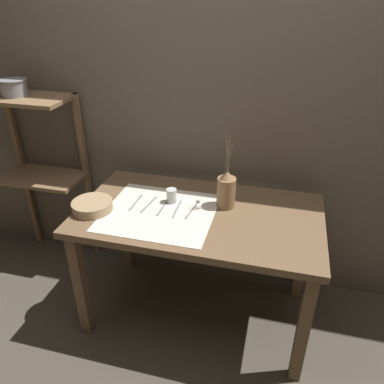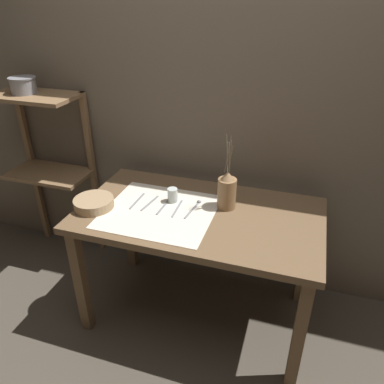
% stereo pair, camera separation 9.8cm
% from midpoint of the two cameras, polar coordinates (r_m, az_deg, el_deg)
% --- Properties ---
extents(ground_plane, '(12.00, 12.00, 0.00)m').
position_cam_midpoint_polar(ground_plane, '(2.54, -0.24, -17.67)').
color(ground_plane, '#473F35').
extents(stone_wall_back, '(7.00, 0.06, 2.40)m').
position_cam_midpoint_polar(stone_wall_back, '(2.31, 2.86, 12.73)').
color(stone_wall_back, brown).
rests_on(stone_wall_back, ground_plane).
extents(wooden_table, '(1.34, 0.75, 0.75)m').
position_cam_midpoint_polar(wooden_table, '(2.11, -0.28, -5.31)').
color(wooden_table, brown).
rests_on(wooden_table, ground_plane).
extents(wooden_shelf_unit, '(0.56, 0.32, 1.24)m').
position_cam_midpoint_polar(wooden_shelf_unit, '(2.76, -23.10, 5.81)').
color(wooden_shelf_unit, brown).
rests_on(wooden_shelf_unit, ground_plane).
extents(linen_cloth, '(0.60, 0.54, 0.00)m').
position_cam_midpoint_polar(linen_cloth, '(2.07, -6.33, -3.07)').
color(linen_cloth, beige).
rests_on(linen_cloth, wooden_table).
extents(pitcher_with_flowers, '(0.10, 0.10, 0.42)m').
position_cam_midpoint_polar(pitcher_with_flowers, '(2.06, 3.89, 0.27)').
color(pitcher_with_flowers, olive).
rests_on(pitcher_with_flowers, wooden_table).
extents(wooden_bowl, '(0.22, 0.22, 0.05)m').
position_cam_midpoint_polar(wooden_bowl, '(2.14, -16.22, -2.06)').
color(wooden_bowl, '#9E7F5B').
rests_on(wooden_bowl, wooden_table).
extents(glass_tumbler_near, '(0.06, 0.06, 0.08)m').
position_cam_midpoint_polar(glass_tumbler_near, '(2.13, -4.45, -0.58)').
color(glass_tumbler_near, '#B7C1BC').
rests_on(glass_tumbler_near, wooden_table).
extents(knife_center, '(0.01, 0.19, 0.00)m').
position_cam_midpoint_polar(knife_center, '(2.16, -9.89, -1.66)').
color(knife_center, gray).
rests_on(knife_center, wooden_table).
extents(fork_inner, '(0.04, 0.19, 0.00)m').
position_cam_midpoint_polar(fork_inner, '(2.14, -7.87, -1.88)').
color(fork_inner, gray).
rests_on(fork_inner, wooden_table).
extents(spoon_outer, '(0.03, 0.20, 0.02)m').
position_cam_midpoint_polar(spoon_outer, '(2.14, -5.21, -1.57)').
color(spoon_outer, gray).
rests_on(spoon_outer, wooden_table).
extents(fork_outer, '(0.02, 0.19, 0.00)m').
position_cam_midpoint_polar(fork_outer, '(2.08, -3.66, -2.61)').
color(fork_outer, gray).
rests_on(fork_outer, wooden_table).
extents(spoon_inner, '(0.04, 0.20, 0.02)m').
position_cam_midpoint_polar(spoon_inner, '(2.11, -0.74, -2.00)').
color(spoon_inner, gray).
rests_on(spoon_inner, wooden_table).
extents(metal_pot_large, '(0.17, 0.17, 0.10)m').
position_cam_midpoint_polar(metal_pot_large, '(2.65, -26.52, 14.12)').
color(metal_pot_large, gray).
rests_on(metal_pot_large, wooden_shelf_unit).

